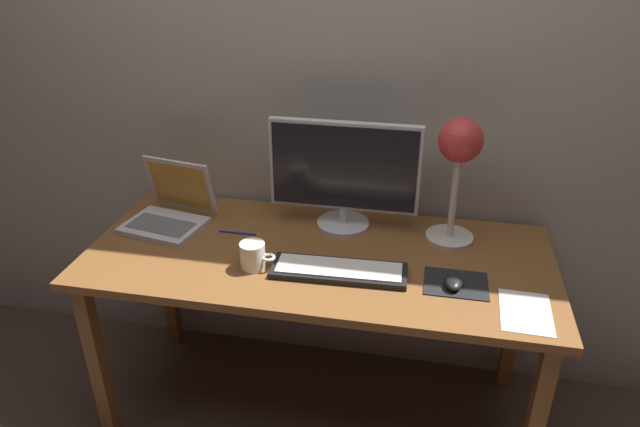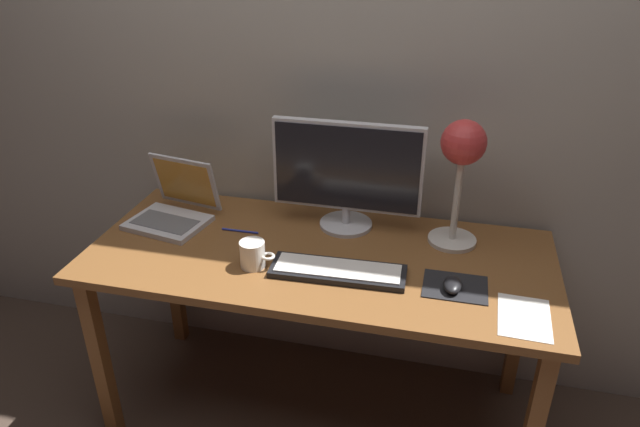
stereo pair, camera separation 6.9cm
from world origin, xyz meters
The scene contains 12 objects.
ground_plane centered at (0.00, 0.00, 0.00)m, with size 4.80×4.80×0.00m, color #47382D.
back_wall centered at (0.00, 0.40, 1.30)m, with size 4.80×0.06×2.60m, color #9E998E.
desk centered at (0.00, 0.00, 0.66)m, with size 1.60×0.70×0.74m.
monitor centered at (0.05, 0.21, 0.96)m, with size 0.54×0.20×0.41m.
keyboard_main centered at (0.09, -0.11, 0.75)m, with size 0.44×0.16×0.03m.
laptop centered at (-0.59, 0.12, 0.80)m, with size 0.32×0.31×0.23m.
desk_lamp centered at (0.44, 0.18, 1.07)m, with size 0.17×0.17×0.45m.
mousepad centered at (0.46, -0.10, 0.74)m, with size 0.20×0.16×0.00m, color black.
mouse centered at (0.46, -0.12, 0.76)m, with size 0.06×0.10×0.03m, color black.
coffee_mug centered at (-0.19, -0.13, 0.79)m, with size 0.12×0.08×0.09m.
paper_sheet_near_mouse centered at (0.66, -0.21, 0.74)m, with size 0.15×0.21×0.00m, color white.
pen centered at (-0.32, 0.08, 0.74)m, with size 0.01×0.01×0.14m, color #2633A5.
Camera 1 is at (0.34, -1.68, 1.78)m, focal length 32.43 mm.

